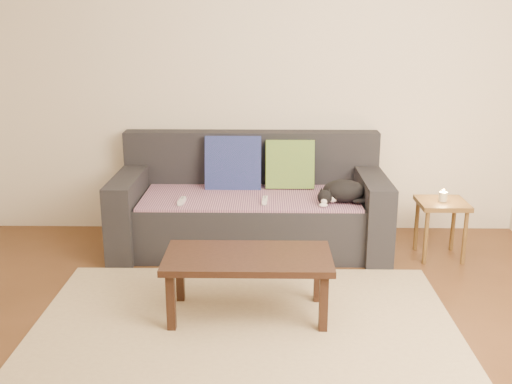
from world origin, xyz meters
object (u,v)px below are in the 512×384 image
wii_remote_b (265,200)px  side_table (442,211)px  coffee_table (248,263)px  sofa (250,208)px  wii_remote_a (182,201)px  cat (342,192)px

wii_remote_b → side_table: wii_remote_b is taller
coffee_table → sofa: bearing=90.7°
sofa → wii_remote_b: bearing=-66.8°
wii_remote_a → wii_remote_b: same height
sofa → wii_remote_a: (-0.50, -0.29, 0.15)m
wii_remote_b → coffee_table: bearing=176.9°
wii_remote_a → coffee_table: wii_remote_a is taller
wii_remote_a → side_table: bearing=-83.7°
sofa → wii_remote_b: sofa is taller
sofa → coffee_table: size_ratio=2.10×
cat → wii_remote_b: cat is taller
wii_remote_b → side_table: 1.34m
sofa → cat: 0.76m
sofa → coffee_table: sofa is taller
wii_remote_a → wii_remote_b: size_ratio=1.00×
wii_remote_a → side_table: 1.95m
wii_remote_a → coffee_table: bearing=-146.1°
wii_remote_a → wii_remote_b: 0.62m
coffee_table → cat: bearing=55.2°
cat → sofa: bearing=165.4°
cat → wii_remote_a: size_ratio=2.59×
sofa → wii_remote_a: size_ratio=14.00×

